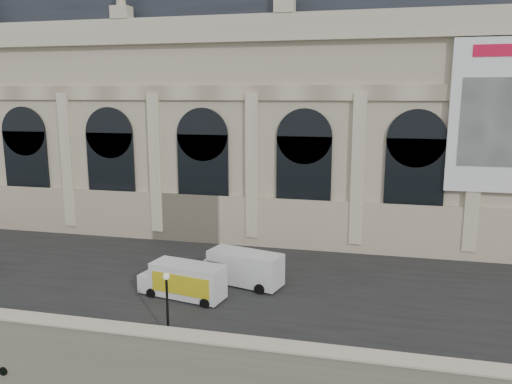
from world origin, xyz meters
The scene contains 7 objects.
quay centered at (0.00, 35.00, 3.00)m, with size 160.00×70.00×6.00m, color gray.
street centered at (0.00, 14.00, 6.03)m, with size 160.00×24.00×0.06m, color #2D2D2D.
parapet centered at (0.00, 0.60, 6.62)m, with size 160.00×1.40×1.21m.
museum centered at (-5.98, 30.86, 19.72)m, with size 69.00×18.70×29.10m.
van_c centered at (2.49, 11.79, 7.38)m, with size 6.45×3.76×2.70m.
box_truck centered at (-0.99, 8.27, 7.33)m, with size 6.82×3.30×2.64m.
lamp_right centered at (0.34, 2.19, 8.09)m, with size 0.43×0.43×4.21m.
Camera 1 is at (12.08, -24.48, 20.78)m, focal length 35.00 mm.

